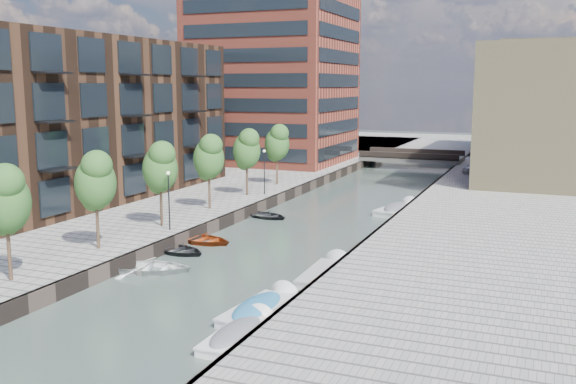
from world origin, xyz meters
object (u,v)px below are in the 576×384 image
Objects in this scene: tree_5 at (247,148)px; car at (475,167)px; motorboat_3 at (262,308)px; bridge at (412,157)px; motorboat_1 at (240,333)px; tree_3 at (160,166)px; motorboat_4 at (398,209)px; tree_4 at (209,156)px; sloop_1 at (178,253)px; tree_6 at (277,142)px; sloop_3 at (152,272)px; sloop_4 at (266,218)px; tree_2 at (95,179)px; sloop_2 at (203,243)px; motorboat_2 at (327,273)px; tree_1 at (5,198)px.

tree_5 is 29.47m from car.
tree_5 reaches higher than motorboat_3.
motorboat_1 is at bearing -85.50° from bridge.
motorboat_1 is 0.88× the size of motorboat_3.
motorboat_4 is at bearing 50.54° from tree_3.
tree_3 and tree_4 have the same top height.
motorboat_4 is (5.01, -30.59, -1.16)m from bridge.
tree_3 reaches higher than bridge.
tree_4 is 11.62m from sloop_1.
tree_6 reaches higher than motorboat_3.
motorboat_3 is at bearing -68.04° from tree_6.
sloop_4 is at bearing -16.18° from sloop_3.
tree_5 is 22.24m from sloop_3.
tree_2 reaches higher than sloop_4.
bridge is at bearing 81.05° from tree_2.
bridge is 54.81m from tree_2.
motorboat_4 reaches higher than sloop_4.
sloop_3 is 9.66m from motorboat_3.
bridge is 2.73× the size of motorboat_1.
tree_6 is at bearing 90.00° from tree_3.
sloop_2 is at bearing 2.94° from tree_3.
sloop_2 is (-5.27, -46.83, -1.39)m from bridge.
motorboat_4 is at bearing -25.27° from sloop_2.
motorboat_1 is at bearing -92.93° from motorboat_2.
tree_6 is at bearing -8.69° from sloop_3.
motorboat_2 is (13.85, -10.88, -5.20)m from tree_4.
tree_1 is 1.00× the size of tree_3.
sloop_1 is at bearing 74.44° from tree_1.
sloop_1 is at bearing 132.01° from motorboat_1.
motorboat_2 reaches higher than motorboat_3.
tree_3 is 1.08× the size of motorboat_2.
tree_1 is at bearing -90.00° from tree_4.
tree_5 reaches higher than sloop_2.
motorboat_4 reaches higher than sloop_3.
motorboat_1 is (13.32, -28.21, -5.12)m from tree_5.
car is at bearing 84.68° from motorboat_2.
bridge is at bearing 0.63° from sloop_2.
tree_1 is 1.23× the size of sloop_3.
tree_5 is at bearing 22.33° from sloop_1.
tree_1 is at bearing -90.00° from tree_6.
bridge is 2.69× the size of sloop_3.
tree_1 is 1.32× the size of sloop_2.
tree_1 is 1.43× the size of sloop_1.
bridge is at bearing -21.47° from sloop_3.
bridge is 31.02m from motorboat_4.
tree_6 is 1.00× the size of motorboat_4.
tree_2 is 1.08× the size of motorboat_2.
motorboat_1 is at bearing -64.73° from tree_5.
tree_4 is 1.25× the size of motorboat_1.
sloop_2 is 0.84× the size of motorboat_3.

